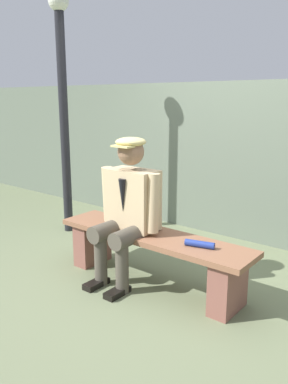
{
  "coord_description": "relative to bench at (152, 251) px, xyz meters",
  "views": [
    {
      "loc": [
        -1.91,
        2.49,
        1.56
      ],
      "look_at": [
        0.08,
        0.0,
        0.8
      ],
      "focal_mm": 36.66,
      "sensor_mm": 36.0,
      "label": 1
    }
  ],
  "objects": [
    {
      "name": "seated_man",
      "position": [
        0.21,
        0.06,
        0.39
      ],
      "size": [
        0.61,
        0.59,
        1.26
      ],
      "color": "tan",
      "rests_on": "ground"
    },
    {
      "name": "stadium_wall",
      "position": [
        0.0,
        -1.62,
        0.58
      ],
      "size": [
        12.0,
        0.24,
        1.76
      ],
      "primitive_type": "cube",
      "color": "#5D6859",
      "rests_on": "ground"
    },
    {
      "name": "bench",
      "position": [
        0.0,
        0.0,
        0.0
      ],
      "size": [
        1.8,
        0.42,
        0.45
      ],
      "color": "brown",
      "rests_on": "ground"
    },
    {
      "name": "ground_plane",
      "position": [
        0.0,
        0.0,
        -0.3
      ],
      "size": [
        30.0,
        30.0,
        0.0
      ],
      "primitive_type": "plane",
      "color": "#677150"
    },
    {
      "name": "rolled_magazine",
      "position": [
        -0.48,
        0.02,
        0.18
      ],
      "size": [
        0.24,
        0.11,
        0.05
      ],
      "primitive_type": "cylinder",
      "rotation": [
        0.0,
        1.57,
        0.25
      ],
      "color": "navy",
      "rests_on": "bench"
    },
    {
      "name": "lamp_post",
      "position": [
        1.65,
        -0.49,
        1.34
      ],
      "size": [
        0.22,
        0.22,
        2.7
      ],
      "color": "black",
      "rests_on": "ground"
    }
  ]
}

